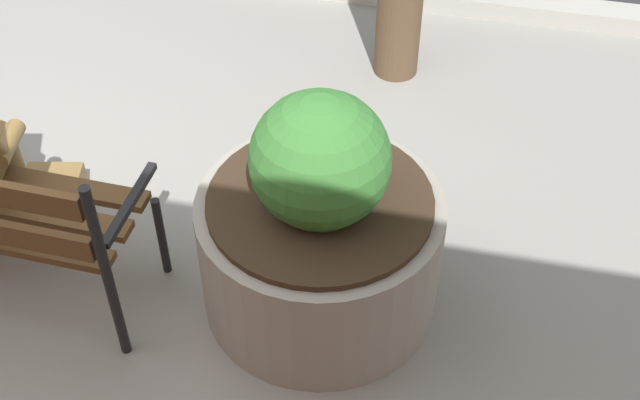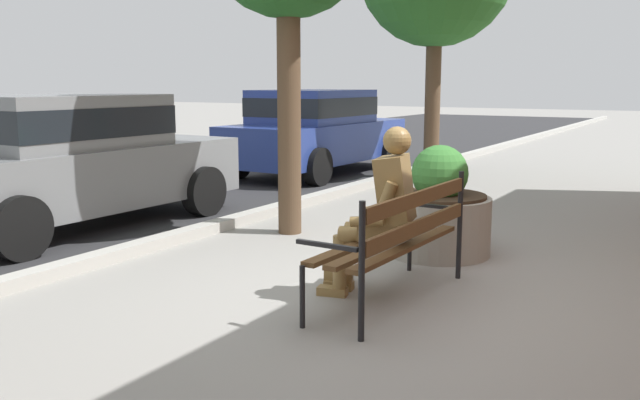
% 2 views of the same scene
% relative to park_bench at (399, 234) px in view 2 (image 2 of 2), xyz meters
% --- Properties ---
extents(ground_plane, '(80.00, 80.00, 0.00)m').
position_rel_park_bench_xyz_m(ground_plane, '(0.04, -0.02, -0.54)').
color(ground_plane, gray).
extents(curb_stone, '(60.00, 0.20, 0.12)m').
position_rel_park_bench_xyz_m(curb_stone, '(0.04, 2.88, -0.48)').
color(curb_stone, '#B2AFA8').
rests_on(curb_stone, ground).
extents(park_bench, '(1.82, 0.59, 0.95)m').
position_rel_park_bench_xyz_m(park_bench, '(0.00, 0.00, 0.00)').
color(park_bench, brown).
rests_on(park_bench, ground).
extents(bronze_statue_seated, '(0.60, 0.85, 1.37)m').
position_rel_park_bench_xyz_m(bronze_statue_seated, '(0.06, 0.21, 0.12)').
color(bronze_statue_seated, olive).
rests_on(bronze_statue_seated, ground).
extents(concrete_planter, '(1.04, 1.04, 1.10)m').
position_rel_park_bench_xyz_m(concrete_planter, '(1.62, 0.29, -0.13)').
color(concrete_planter, gray).
rests_on(concrete_planter, ground).
extents(parked_car_grey, '(4.14, 1.99, 1.56)m').
position_rel_park_bench_xyz_m(parked_car_grey, '(0.60, 4.49, 0.30)').
color(parked_car_grey, slate).
rests_on(parked_car_grey, ground).
extents(parked_car_blue, '(4.14, 1.99, 1.56)m').
position_rel_park_bench_xyz_m(parked_car_blue, '(6.22, 4.49, 0.30)').
color(parked_car_blue, navy).
rests_on(parked_car_blue, ground).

